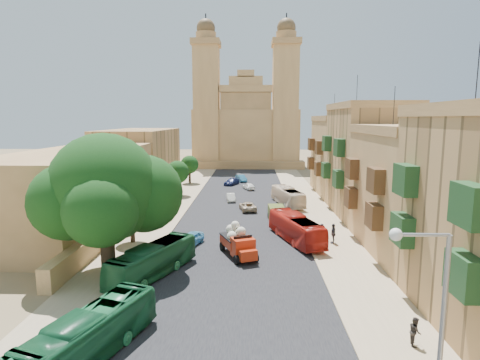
# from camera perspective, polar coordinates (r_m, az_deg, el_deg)

# --- Properties ---
(ground) EXTENTS (260.00, 260.00, 0.00)m
(ground) POSITION_cam_1_polar(r_m,az_deg,el_deg) (27.93, -1.66, -16.43)
(ground) COLOR brown
(road_surface) EXTENTS (14.00, 140.00, 0.01)m
(road_surface) POSITION_cam_1_polar(r_m,az_deg,el_deg) (56.51, 0.12, -3.39)
(road_surface) COLOR black
(road_surface) RESTS_ON ground
(sidewalk_east) EXTENTS (5.00, 140.00, 0.01)m
(sidewalk_east) POSITION_cam_1_polar(r_m,az_deg,el_deg) (57.05, 9.72, -3.40)
(sidewalk_east) COLOR tan
(sidewalk_east) RESTS_ON ground
(sidewalk_west) EXTENTS (5.00, 140.00, 0.01)m
(sidewalk_west) POSITION_cam_1_polar(r_m,az_deg,el_deg) (57.56, -9.39, -3.29)
(sidewalk_west) COLOR tan
(sidewalk_west) RESTS_ON ground
(kerb_east) EXTENTS (0.25, 140.00, 0.12)m
(kerb_east) POSITION_cam_1_polar(r_m,az_deg,el_deg) (56.75, 7.22, -3.35)
(kerb_east) COLOR tan
(kerb_east) RESTS_ON ground
(kerb_west) EXTENTS (0.25, 140.00, 0.12)m
(kerb_west) POSITION_cam_1_polar(r_m,az_deg,el_deg) (57.12, -6.93, -3.27)
(kerb_west) COLOR tan
(kerb_west) RESTS_ON ground
(townhouse_b) EXTENTS (9.00, 14.00, 14.90)m
(townhouse_b) POSITION_cam_1_polar(r_m,az_deg,el_deg) (39.49, 23.10, -1.03)
(townhouse_b) COLOR #AF834F
(townhouse_b) RESTS_ON ground
(townhouse_c) EXTENTS (9.00, 14.00, 17.40)m
(townhouse_c) POSITION_cam_1_polar(r_m,az_deg,el_deg) (52.50, 17.67, 2.89)
(townhouse_c) COLOR tan
(townhouse_c) RESTS_ON ground
(townhouse_d) EXTENTS (9.00, 14.00, 15.90)m
(townhouse_d) POSITION_cam_1_polar(r_m,az_deg,el_deg) (66.08, 14.33, 3.50)
(townhouse_d) COLOR #AF834F
(townhouse_d) RESTS_ON ground
(west_wall) EXTENTS (1.00, 40.00, 1.80)m
(west_wall) POSITION_cam_1_polar(r_m,az_deg,el_deg) (48.61, -15.16, -4.62)
(west_wall) COLOR #AF834F
(west_wall) RESTS_ON ground
(west_building_low) EXTENTS (10.00, 28.00, 8.40)m
(west_building_low) POSITION_cam_1_polar(r_m,az_deg,el_deg) (48.05, -22.30, -1.12)
(west_building_low) COLOR #9B7244
(west_building_low) RESTS_ON ground
(west_building_mid) EXTENTS (10.00, 22.00, 10.00)m
(west_building_mid) POSITION_cam_1_polar(r_m,az_deg,el_deg) (72.26, -14.00, 3.02)
(west_building_mid) COLOR tan
(west_building_mid) RESTS_ON ground
(church) EXTENTS (28.00, 22.50, 36.30)m
(church) POSITION_cam_1_polar(r_m,az_deg,el_deg) (103.88, 0.87, 7.43)
(church) COLOR #AF834F
(church) RESTS_ON ground
(ficus_tree) EXTENTS (10.86, 9.99, 10.86)m
(ficus_tree) POSITION_cam_1_polar(r_m,az_deg,el_deg) (31.69, -18.51, -1.64)
(ficus_tree) COLOR #332519
(ficus_tree) RESTS_ON ground
(street_tree_a) EXTENTS (3.19, 3.19, 4.91)m
(street_tree_a) POSITION_cam_1_polar(r_m,az_deg,el_deg) (39.91, -15.16, -4.00)
(street_tree_a) COLOR #332519
(street_tree_a) RESTS_ON ground
(street_tree_b) EXTENTS (2.82, 2.82, 4.34)m
(street_tree_b) POSITION_cam_1_polar(r_m,az_deg,el_deg) (51.35, -11.30, -1.51)
(street_tree_b) COLOR #332519
(street_tree_b) RESTS_ON ground
(street_tree_c) EXTENTS (3.54, 3.54, 5.44)m
(street_tree_c) POSITION_cam_1_polar(r_m,az_deg,el_deg) (62.85, -8.88, 1.11)
(street_tree_c) COLOR #332519
(street_tree_c) RESTS_ON ground
(street_tree_d) EXTENTS (3.34, 3.34, 5.14)m
(street_tree_d) POSITION_cam_1_polar(r_m,az_deg,el_deg) (74.61, -7.20, 2.17)
(street_tree_d) COLOR #332519
(street_tree_d) RESTS_ON ground
(streetlamp) EXTENTS (2.11, 0.44, 8.22)m
(streetlamp) POSITION_cam_1_polar(r_m,az_deg,el_deg) (16.06, 25.35, -16.71)
(streetlamp) COLOR gray
(streetlamp) RESTS_ON ground
(red_truck) EXTENTS (3.60, 5.33, 2.95)m
(red_truck) POSITION_cam_1_polar(r_m,az_deg,el_deg) (35.19, -0.25, -8.76)
(red_truck) COLOR red
(red_truck) RESTS_ON ground
(olive_pickup) EXTENTS (2.07, 4.17, 1.68)m
(olive_pickup) POSITION_cam_1_polar(r_m,az_deg,el_deg) (47.03, 5.27, -4.90)
(olive_pickup) COLOR #4E5921
(olive_pickup) RESTS_ON ground
(bus_green_south) EXTENTS (4.91, 9.10, 2.48)m
(bus_green_south) POSITION_cam_1_polar(r_m,az_deg,el_deg) (22.51, -20.73, -20.06)
(bus_green_south) COLOR #175A33
(bus_green_south) RESTS_ON ground
(bus_green_north) EXTENTS (5.48, 9.03, 2.49)m
(bus_green_north) POSITION_cam_1_polar(r_m,az_deg,el_deg) (31.66, -12.28, -11.10)
(bus_green_north) COLOR #1F6335
(bus_green_north) RESTS_ON ground
(bus_red_east) EXTENTS (4.94, 9.46, 2.58)m
(bus_red_east) POSITION_cam_1_polar(r_m,az_deg,el_deg) (39.70, 7.95, -6.82)
(bus_red_east) COLOR red
(bus_red_east) RESTS_ON ground
(bus_cream_east) EXTENTS (4.20, 9.00, 2.44)m
(bus_cream_east) POSITION_cam_1_polar(r_m,az_deg,el_deg) (55.76, 6.80, -2.34)
(bus_cream_east) COLOR beige
(bus_cream_east) RESTS_ON ground
(car_blue_a) EXTENTS (2.48, 3.87, 1.23)m
(car_blue_a) POSITION_cam_1_polar(r_m,az_deg,el_deg) (38.50, -7.01, -8.34)
(car_blue_a) COLOR #4696C0
(car_blue_a) RESTS_ON ground
(car_white_a) EXTENTS (1.60, 3.49, 1.11)m
(car_white_a) POSITION_cam_1_polar(r_m,az_deg,el_deg) (58.19, -1.31, -2.48)
(car_white_a) COLOR silver
(car_white_a) RESTS_ON ground
(car_cream) EXTENTS (2.55, 4.35, 1.14)m
(car_cream) POSITION_cam_1_polar(r_m,az_deg,el_deg) (52.31, 1.09, -3.75)
(car_cream) COLOR tan
(car_cream) RESTS_ON ground
(car_dkblue) EXTENTS (3.10, 4.32, 1.16)m
(car_dkblue) POSITION_cam_1_polar(r_m,az_deg,el_deg) (72.36, -1.18, -0.25)
(car_dkblue) COLOR #0F1843
(car_dkblue) RESTS_ON ground
(car_white_b) EXTENTS (2.41, 3.60, 1.14)m
(car_white_b) POSITION_cam_1_polar(r_m,az_deg,el_deg) (67.61, 1.24, -0.89)
(car_white_b) COLOR white
(car_white_b) RESTS_ON ground
(car_blue_b) EXTENTS (2.47, 4.01, 1.25)m
(car_blue_b) POSITION_cam_1_polar(r_m,az_deg,el_deg) (76.20, 0.16, 0.24)
(car_blue_b) COLOR teal
(car_blue_b) RESTS_ON ground
(pedestrian_a) EXTENTS (0.79, 0.65, 1.87)m
(pedestrian_a) POSITION_cam_1_polar(r_m,az_deg,el_deg) (39.81, 11.48, -7.39)
(pedestrian_a) COLOR #2A262E
(pedestrian_a) RESTS_ON ground
(pedestrian_b) EXTENTS (0.73, 0.85, 1.54)m
(pedestrian_b) POSITION_cam_1_polar(r_m,az_deg,el_deg) (24.40, 23.64, -19.11)
(pedestrian_b) COLOR #2E2825
(pedestrian_b) RESTS_ON ground
(pedestrian_c) EXTENTS (0.66, 1.20, 1.94)m
(pedestrian_c) POSITION_cam_1_polar(r_m,az_deg,el_deg) (39.75, 13.12, -7.42)
(pedestrian_c) COLOR #2E2E36
(pedestrian_c) RESTS_ON ground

